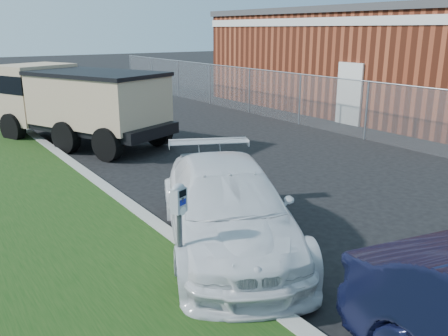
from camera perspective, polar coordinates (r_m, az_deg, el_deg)
ground at (r=8.73m, az=11.43°, el=-6.38°), size 120.00×120.00×0.00m
chainlink_fence at (r=17.40m, az=9.16°, el=9.33°), size 0.06×30.06×30.00m
brick_building at (r=22.45m, az=18.96°, el=12.42°), size 9.20×14.20×4.17m
parking_meter at (r=5.83m, az=-5.42°, el=-5.55°), size 0.23×0.19×1.42m
white_wagon at (r=7.48m, az=0.21°, el=-4.53°), size 3.58×4.90×1.32m
dump_truck at (r=14.96m, az=-17.54°, el=7.74°), size 4.22×6.16×2.28m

